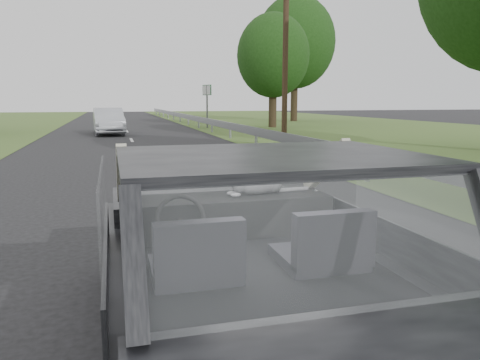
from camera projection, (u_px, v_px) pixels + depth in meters
ground at (249, 358)px, 3.18m from camera, size 140.00×140.00×0.00m
subject_car at (249, 256)px, 3.06m from camera, size 1.80×4.00×1.45m
dashboard at (227, 215)px, 3.63m from camera, size 1.58×0.45×0.30m
driver_seat at (196, 252)px, 2.65m from camera, size 0.50×0.72×0.42m
passenger_seat at (326, 241)px, 2.86m from camera, size 0.50×0.72×0.42m
steering_wheel at (180, 219)px, 3.23m from camera, size 0.36×0.36×0.04m
cat at (258, 184)px, 3.67m from camera, size 0.55×0.25×0.24m
guardrail at (293, 140)px, 13.71m from camera, size 0.05×90.00×0.32m
other_car at (109, 121)px, 23.78m from camera, size 1.83×4.15×1.34m
highway_sign at (207, 107)px, 29.03m from camera, size 0.43×1.04×2.66m
utility_pole at (285, 49)px, 22.83m from camera, size 0.35×0.35×8.38m
tree_2 at (273, 72)px, 29.31m from camera, size 5.32×5.32×6.87m
tree_3 at (295, 61)px, 37.83m from camera, size 6.99×6.99×9.70m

